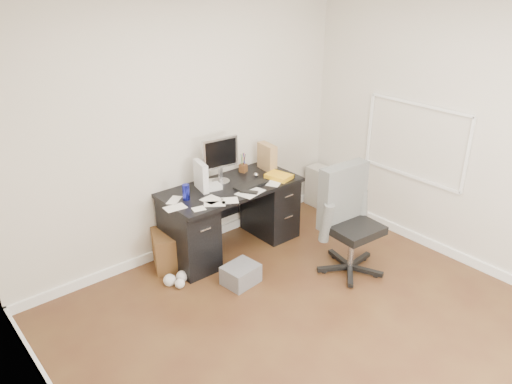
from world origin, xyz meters
TOP-DOWN VIEW (x-y plane):
  - ground at (0.00, 0.00)m, footprint 4.00×4.00m
  - room_shell at (0.03, 0.03)m, footprint 4.02×4.02m
  - desk at (0.30, 1.65)m, footprint 1.50×0.70m
  - loose_papers at (0.10, 1.60)m, footprint 1.10×0.60m
  - lcd_monitor at (0.27, 1.79)m, footprint 0.43×0.28m
  - keyboard at (0.46, 1.51)m, footprint 0.40×0.16m
  - computer_mouse at (0.65, 1.66)m, footprint 0.06×0.06m
  - travel_mug at (-0.25, 1.66)m, footprint 0.09×0.09m
  - white_binder at (0.01, 1.77)m, footprint 0.17×0.28m
  - magazine_file at (0.89, 1.75)m, footprint 0.16×0.27m
  - pen_cup at (0.64, 1.87)m, footprint 0.12×0.12m
  - yellow_book at (0.83, 1.48)m, footprint 0.26×0.30m
  - paper_remote at (0.35, 1.39)m, footprint 0.33×0.28m
  - office_chair at (0.95, 0.51)m, footprint 0.67×0.67m
  - pc_tower at (1.84, 1.69)m, footprint 0.24×0.52m
  - shopping_bag at (1.82, 1.45)m, footprint 0.32×0.28m
  - wicker_basket at (-0.39, 1.76)m, footprint 0.50×0.50m
  - desk_printer at (-0.05, 1.05)m, footprint 0.36×0.31m

SIDE VIEW (x-z plane):
  - ground at x=0.00m, z-range 0.00..0.00m
  - desk_printer at x=-0.05m, z-range 0.00..0.19m
  - shopping_bag at x=1.82m, z-range 0.00..0.37m
  - wicker_basket at x=-0.39m, z-range 0.00..0.39m
  - pc_tower at x=1.84m, z-range 0.00..0.51m
  - desk at x=0.30m, z-range 0.02..0.77m
  - office_chair at x=0.95m, z-range 0.00..1.11m
  - loose_papers at x=0.10m, z-range 0.75..0.75m
  - keyboard at x=0.46m, z-range 0.75..0.77m
  - paper_remote at x=0.35m, z-range 0.75..0.77m
  - yellow_book at x=0.83m, z-range 0.75..0.80m
  - computer_mouse at x=0.65m, z-range 0.75..0.81m
  - travel_mug at x=-0.25m, z-range 0.75..0.91m
  - pen_cup at x=0.64m, z-range 0.75..0.97m
  - magazine_file at x=0.89m, z-range 0.75..1.05m
  - white_binder at x=0.01m, z-range 0.75..1.05m
  - lcd_monitor at x=0.27m, z-range 0.75..1.26m
  - room_shell at x=0.03m, z-range 0.30..3.01m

